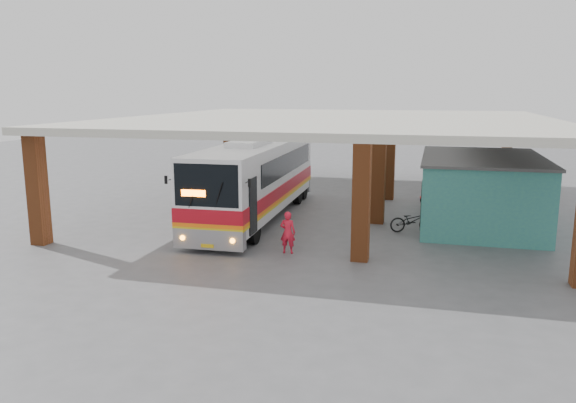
% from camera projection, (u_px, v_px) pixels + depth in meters
% --- Properties ---
extents(ground, '(90.00, 90.00, 0.00)m').
position_uv_depth(ground, '(298.00, 234.00, 23.69)').
color(ground, '#515154').
rests_on(ground, ground).
extents(brick_columns, '(20.10, 21.60, 4.35)m').
position_uv_depth(brick_columns, '(350.00, 169.00, 27.66)').
color(brick_columns, brown).
rests_on(brick_columns, ground).
extents(canopy_roof, '(21.00, 23.00, 0.30)m').
position_uv_depth(canopy_roof, '(338.00, 120.00, 28.86)').
color(canopy_roof, beige).
rests_on(canopy_roof, brick_columns).
extents(shop_building, '(5.20, 8.20, 3.11)m').
position_uv_depth(shop_building, '(480.00, 190.00, 25.32)').
color(shop_building, '#30767A').
rests_on(shop_building, ground).
extents(coach_bus, '(3.11, 13.15, 3.81)m').
position_uv_depth(coach_bus, '(256.00, 179.00, 26.45)').
color(coach_bus, silver).
rests_on(coach_bus, ground).
extents(motorcycle, '(2.04, 1.27, 1.01)m').
position_uv_depth(motorcycle, '(412.00, 220.00, 24.03)').
color(motorcycle, black).
rests_on(motorcycle, ground).
extents(pedestrian, '(0.59, 0.39, 1.59)m').
position_uv_depth(pedestrian, '(288.00, 232.00, 20.82)').
color(pedestrian, red).
rests_on(pedestrian, ground).
extents(red_chair, '(0.47, 0.47, 0.82)m').
position_uv_depth(red_chair, '(426.00, 195.00, 30.61)').
color(red_chair, '#B41613').
rests_on(red_chair, ground).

